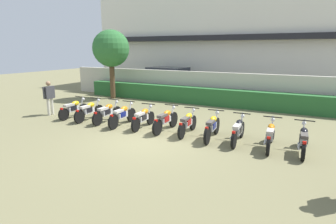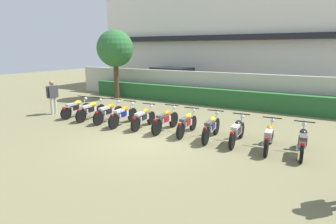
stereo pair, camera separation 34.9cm
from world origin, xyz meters
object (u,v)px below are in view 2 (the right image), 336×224
Objects in this scene: motorcycle_in_row_0 at (76,108)px; tree_near_inspector at (115,49)px; motorcycle_in_row_10 at (303,141)px; inspector_person at (53,95)px; motorcycle_in_row_7 at (211,127)px; motorcycle_in_row_8 at (237,131)px; motorcycle_in_row_4 at (143,117)px; motorcycle_in_row_6 at (187,123)px; motorcycle_in_row_1 at (91,110)px; motorcycle_in_row_9 at (269,136)px; motorcycle_in_row_5 at (165,120)px; motorcycle_in_row_2 at (108,112)px; parked_car at (173,81)px; motorcycle_in_row_3 at (123,115)px.

tree_near_inspector is at bearing 18.25° from motorcycle_in_row_0.
motorcycle_in_row_10 is at bearing -24.12° from tree_near_inspector.
inspector_person is (-11.08, -0.05, 0.54)m from motorcycle_in_row_10.
motorcycle_in_row_7 reaches higher than motorcycle_in_row_8.
motorcycle_in_row_0 is at bearing 87.14° from motorcycle_in_row_4.
motorcycle_in_row_10 is (3.92, -0.15, -0.00)m from motorcycle_in_row_6.
motorcycle_in_row_1 is 1.02× the size of motorcycle_in_row_6.
motorcycle_in_row_10 is (0.96, 0.02, -0.00)m from motorcycle_in_row_9.
motorcycle_in_row_4 is 0.92× the size of motorcycle_in_row_5.
motorcycle_in_row_10 is at bearing -91.34° from motorcycle_in_row_5.
tree_near_inspector reaches higher than motorcycle_in_row_1.
motorcycle_in_row_5 is (2.89, -0.00, 0.01)m from motorcycle_in_row_2.
parked_car is 2.43× the size of motorcycle_in_row_5.
motorcycle_in_row_10 is at bearing -94.37° from motorcycle_in_row_8.
motorcycle_in_row_0 is 1.92m from motorcycle_in_row_2.
motorcycle_in_row_3 is 5.87m from motorcycle_in_row_9.
motorcycle_in_row_7 is at bearing -92.18° from motorcycle_in_row_2.
tree_near_inspector reaches higher than motorcycle_in_row_4.
motorcycle_in_row_2 is at bearing -53.73° from tree_near_inspector.
motorcycle_in_row_7 reaches higher than motorcycle_in_row_0.
motorcycle_in_row_6 is at bearing -91.11° from motorcycle_in_row_1.
motorcycle_in_row_3 is at bearing -68.11° from parked_car.
motorcycle_in_row_0 is at bearing 91.32° from motorcycle_in_row_2.
parked_car reaches higher than inspector_person.
motorcycle_in_row_1 is at bearing 93.98° from motorcycle_in_row_2.
inspector_person is at bearing 90.55° from motorcycle_in_row_1.
motorcycle_in_row_7 reaches higher than motorcycle_in_row_4.
motorcycle_in_row_6 is at bearing -90.88° from motorcycle_in_row_2.
motorcycle_in_row_6 is (4.95, -8.09, -0.49)m from parked_car.
motorcycle_in_row_5 is 1.05× the size of motorcycle_in_row_6.
motorcycle_in_row_2 is 7.74m from motorcycle_in_row_10.
inspector_person is (-8.15, -0.10, 0.52)m from motorcycle_in_row_7.
motorcycle_in_row_7 is at bearing -92.58° from motorcycle_in_row_5.
motorcycle_in_row_1 is (0.96, -0.01, 0.01)m from motorcycle_in_row_0.
inspector_person is at bearing 88.53° from motorcycle_in_row_3.
motorcycle_in_row_6 is 1.11× the size of inspector_person.
inspector_person reaches higher than motorcycle_in_row_7.
inspector_person reaches higher than motorcycle_in_row_8.
motorcycle_in_row_9 reaches higher than motorcycle_in_row_10.
motorcycle_in_row_2 is 0.99× the size of motorcycle_in_row_5.
parked_car is 2.65× the size of motorcycle_in_row_4.
motorcycle_in_row_2 is 1.00× the size of motorcycle_in_row_9.
motorcycle_in_row_2 reaches higher than motorcycle_in_row_10.
motorcycle_in_row_4 is 5.84m from motorcycle_in_row_10.
inspector_person reaches higher than motorcycle_in_row_6.
motorcycle_in_row_10 is at bearing -90.91° from motorcycle_in_row_0.
motorcycle_in_row_5 reaches higher than motorcycle_in_row_1.
motorcycle_in_row_4 is 0.95× the size of motorcycle_in_row_10.
motorcycle_in_row_1 reaches higher than motorcycle_in_row_6.
motorcycle_in_row_2 is 6.78m from motorcycle_in_row_9.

